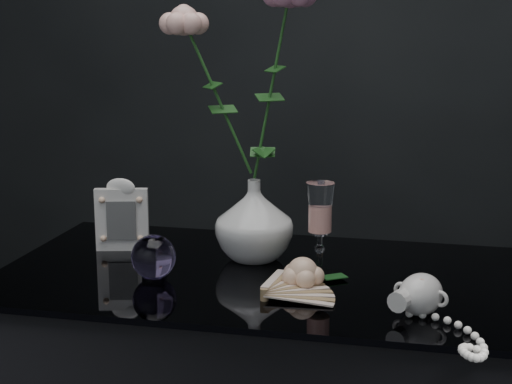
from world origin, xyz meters
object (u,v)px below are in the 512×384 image
(picture_frame, at_px, (122,214))
(loose_rose, at_px, (302,273))
(vase, at_px, (254,220))
(pearl_jar, at_px, (421,292))
(wine_glass, at_px, (320,229))
(paperweight, at_px, (154,257))

(picture_frame, height_order, loose_rose, picture_frame)
(vase, distance_m, pearl_jar, 0.42)
(loose_rose, bearing_deg, pearl_jar, -25.30)
(loose_rose, xyz_separation_m, pearl_jar, (0.22, -0.08, 0.01))
(pearl_jar, bearing_deg, wine_glass, 163.96)
(paperweight, relative_size, loose_rose, 0.49)
(wine_glass, bearing_deg, paperweight, -162.67)
(loose_rose, bearing_deg, paperweight, 176.62)
(vase, xyz_separation_m, pearl_jar, (0.34, -0.24, -0.05))
(paperweight, xyz_separation_m, loose_rose, (0.29, 0.01, -0.01))
(wine_glass, distance_m, picture_frame, 0.45)
(picture_frame, relative_size, paperweight, 1.83)
(wine_glass, relative_size, picture_frame, 1.16)
(wine_glass, bearing_deg, picture_frame, 170.76)
(wine_glass, bearing_deg, loose_rose, -101.77)
(vase, relative_size, wine_glass, 0.92)
(wine_glass, relative_size, pearl_jar, 0.71)
(wine_glass, distance_m, loose_rose, 0.11)
(paperweight, distance_m, loose_rose, 0.29)
(wine_glass, height_order, loose_rose, wine_glass)
(pearl_jar, bearing_deg, paperweight, -163.75)
(paperweight, bearing_deg, loose_rose, 1.45)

